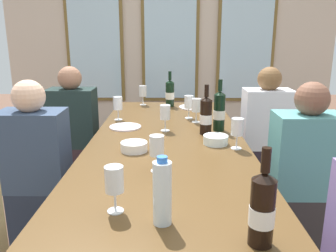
# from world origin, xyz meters

# --- Properties ---
(back_wall_with_windows) EXTENTS (4.13, 0.10, 2.90)m
(back_wall_with_windows) POSITION_xyz_m (0.00, 2.61, 1.45)
(back_wall_with_windows) COLOR beige
(back_wall_with_windows) RESTS_ON ground
(dining_table) EXTENTS (0.93, 2.57, 0.74)m
(dining_table) POSITION_xyz_m (0.00, 0.00, 0.67)
(dining_table) COLOR brown
(dining_table) RESTS_ON ground
(white_plate_0) EXTENTS (0.27, 0.27, 0.01)m
(white_plate_0) POSITION_xyz_m (0.22, 1.04, 0.74)
(white_plate_0) COLOR white
(white_plate_0) RESTS_ON dining_table
(white_plate_1) EXTENTS (0.22, 0.22, 0.01)m
(white_plate_1) POSITION_xyz_m (-0.29, 0.38, 0.74)
(white_plate_1) COLOR white
(white_plate_1) RESTS_ON dining_table
(wine_bottle_0) EXTENTS (0.08, 0.08, 0.31)m
(wine_bottle_0) POSITION_xyz_m (0.30, -0.97, 0.86)
(wine_bottle_0) COLOR black
(wine_bottle_0) RESTS_ON dining_table
(wine_bottle_1) EXTENTS (0.08, 0.08, 0.34)m
(wine_bottle_1) POSITION_xyz_m (0.34, 0.32, 0.87)
(wine_bottle_1) COLOR black
(wine_bottle_1) RESTS_ON dining_table
(wine_bottle_2) EXTENTS (0.08, 0.08, 0.32)m
(wine_bottle_2) POSITION_xyz_m (0.24, 0.23, 0.86)
(wine_bottle_2) COLOR black
(wine_bottle_2) RESTS_ON dining_table
(wine_bottle_3) EXTENTS (0.08, 0.08, 0.31)m
(wine_bottle_3) POSITION_xyz_m (0.01, 1.11, 0.86)
(wine_bottle_3) COLOR black
(wine_bottle_3) RESTS_ON dining_table
(tasting_bowl_0) EXTENTS (0.15, 0.15, 0.05)m
(tasting_bowl_0) POSITION_xyz_m (-0.18, -0.10, 0.77)
(tasting_bowl_0) COLOR white
(tasting_bowl_0) RESTS_ON dining_table
(tasting_bowl_1) EXTENTS (0.14, 0.14, 0.05)m
(tasting_bowl_1) POSITION_xyz_m (0.28, 0.03, 0.77)
(tasting_bowl_1) COLOR white
(tasting_bowl_1) RESTS_ON dining_table
(water_bottle) EXTENTS (0.06, 0.06, 0.24)m
(water_bottle) POSITION_xyz_m (-0.01, -0.85, 0.85)
(water_bottle) COLOR white
(water_bottle) RESTS_ON dining_table
(wine_glass_0) EXTENTS (0.07, 0.07, 0.17)m
(wine_glass_0) POSITION_xyz_m (-0.02, 0.30, 0.86)
(wine_glass_0) COLOR white
(wine_glass_0) RESTS_ON dining_table
(wine_glass_1) EXTENTS (0.07, 0.07, 0.17)m
(wine_glass_1) POSITION_xyz_m (-0.18, -0.77, 0.86)
(wine_glass_1) COLOR white
(wine_glass_1) RESTS_ON dining_table
(wine_glass_2) EXTENTS (0.07, 0.07, 0.17)m
(wine_glass_2) POSITION_xyz_m (0.20, 0.53, 0.86)
(wine_glass_2) COLOR white
(wine_glass_2) RESTS_ON dining_table
(wine_glass_3) EXTENTS (0.07, 0.07, 0.17)m
(wine_glass_3) POSITION_xyz_m (-0.04, -0.39, 0.86)
(wine_glass_3) COLOR white
(wine_glass_3) RESTS_ON dining_table
(wine_glass_4) EXTENTS (0.07, 0.07, 0.17)m
(wine_glass_4) POSITION_xyz_m (0.15, 0.65, 0.86)
(wine_glass_4) COLOR white
(wine_glass_4) RESTS_ON dining_table
(wine_glass_5) EXTENTS (0.07, 0.07, 0.17)m
(wine_glass_5) POSITION_xyz_m (-0.37, 0.60, 0.86)
(wine_glass_5) COLOR white
(wine_glass_5) RESTS_ON dining_table
(wine_glass_6) EXTENTS (0.07, 0.07, 0.17)m
(wine_glass_6) POSITION_xyz_m (-0.24, 1.16, 0.86)
(wine_glass_6) COLOR white
(wine_glass_6) RESTS_ON dining_table
(wine_glass_7) EXTENTS (0.07, 0.07, 0.17)m
(wine_glass_7) POSITION_xyz_m (0.39, -0.06, 0.86)
(wine_glass_7) COLOR white
(wine_glass_7) RESTS_ON dining_table
(seated_person_0) EXTENTS (0.38, 0.24, 1.11)m
(seated_person_0) POSITION_xyz_m (-0.80, 0.87, 0.53)
(seated_person_0) COLOR #38272B
(seated_person_0) RESTS_ON ground
(seated_person_1) EXTENTS (0.38, 0.24, 1.11)m
(seated_person_1) POSITION_xyz_m (0.80, 0.85, 0.53)
(seated_person_1) COLOR #2B222D
(seated_person_1) RESTS_ON ground
(seated_person_2) EXTENTS (0.38, 0.24, 1.11)m
(seated_person_2) POSITION_xyz_m (-0.80, 0.04, 0.53)
(seated_person_2) COLOR #242D40
(seated_person_2) RESTS_ON ground
(seated_person_3) EXTENTS (0.38, 0.24, 1.11)m
(seated_person_3) POSITION_xyz_m (0.80, -0.01, 0.53)
(seated_person_3) COLOR #33302F
(seated_person_3) RESTS_ON ground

